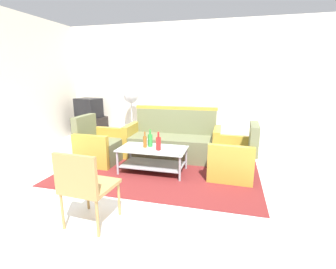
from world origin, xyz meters
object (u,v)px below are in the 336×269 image
(armchair_left, at_px, (99,147))
(television, at_px, (89,108))
(cup, at_px, (146,142))
(wicker_chair, at_px, (85,183))
(couch, at_px, (173,141))
(bottle_green, at_px, (150,140))
(coffee_table, at_px, (153,156))
(bottle_red, at_px, (158,143))
(pedestal_fan, at_px, (131,99))
(tv_stand, at_px, (90,127))
(armchair_right, at_px, (234,159))
(bottle_brown, at_px, (145,141))

(armchair_left, xyz_separation_m, television, (-1.23, 1.69, 0.47))
(cup, distance_m, wicker_chair, 1.77)
(couch, relative_size, cup, 18.10)
(wicker_chair, bearing_deg, bottle_green, 89.50)
(coffee_table, relative_size, television, 1.59)
(bottle_red, relative_size, pedestal_fan, 0.23)
(armchair_left, distance_m, wicker_chair, 2.06)
(bottle_green, xyz_separation_m, tv_stand, (-2.27, 1.81, -0.26))
(television, bearing_deg, coffee_table, 155.50)
(armchair_right, distance_m, bottle_green, 1.38)
(couch, relative_size, coffee_table, 1.65)
(coffee_table, xyz_separation_m, bottle_green, (-0.07, 0.09, 0.25))
(bottle_red, xyz_separation_m, television, (-2.46, 1.97, 0.24))
(television, bearing_deg, bottle_red, 155.93)
(armchair_right, relative_size, coffee_table, 0.77)
(cup, bearing_deg, pedestal_fan, 119.33)
(coffee_table, xyz_separation_m, bottle_brown, (-0.14, 0.02, 0.24))
(tv_stand, xyz_separation_m, wicker_chair, (2.14, -3.52, 0.23))
(armchair_left, bearing_deg, coffee_table, 80.14)
(couch, xyz_separation_m, cup, (-0.31, -0.68, 0.14))
(bottle_green, height_order, television, television)
(coffee_table, xyz_separation_m, wicker_chair, (-0.20, -1.62, 0.22))
(couch, distance_m, armchair_right, 1.33)
(armchair_left, height_order, bottle_green, armchair_left)
(coffee_table, bearing_deg, tv_stand, 140.90)
(couch, relative_size, television, 2.62)
(television, xyz_separation_m, wicker_chair, (2.14, -3.52, -0.27))
(armchair_left, height_order, armchair_right, same)
(armchair_right, relative_size, pedestal_fan, 0.67)
(television, bearing_deg, armchair_right, 168.95)
(bottle_red, relative_size, television, 0.43)
(armchair_right, height_order, pedestal_fan, pedestal_fan)
(bottle_brown, relative_size, wicker_chair, 0.31)
(couch, distance_m, bottle_red, 0.93)
(coffee_table, bearing_deg, cup, 137.79)
(tv_stand, bearing_deg, cup, -38.85)
(armchair_right, xyz_separation_m, bottle_brown, (-1.42, -0.14, 0.22))
(tv_stand, relative_size, wicker_chair, 0.95)
(couch, bearing_deg, pedestal_fan, -41.03)
(armchair_right, xyz_separation_m, wicker_chair, (-1.48, -1.78, 0.21))
(bottle_green, relative_size, cup, 2.88)
(cup, height_order, tv_stand, tv_stand)
(coffee_table, relative_size, tv_stand, 1.38)
(armchair_right, bearing_deg, bottle_red, 102.75)
(bottle_red, height_order, bottle_brown, bottle_red)
(bottle_green, distance_m, pedestal_fan, 2.22)
(cup, distance_m, tv_stand, 2.79)
(armchair_left, height_order, wicker_chair, armchair_left)
(cup, bearing_deg, armchair_right, 0.22)
(couch, height_order, wicker_chair, couch)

